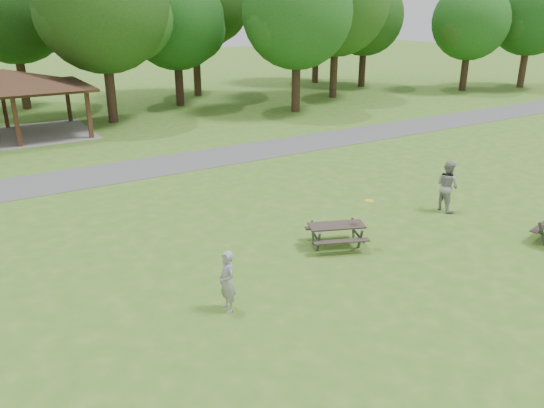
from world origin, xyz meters
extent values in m
plane|color=#406C1F|center=(0.00, 0.00, 0.00)|extent=(160.00, 160.00, 0.00)
cube|color=#4E4E51|center=(0.00, 14.00, 0.01)|extent=(120.00, 3.20, 0.02)
cube|color=#3E2216|center=(-4.00, 21.30, 1.30)|extent=(0.22, 0.22, 2.60)
cube|color=#381E14|center=(-4.00, 26.70, 1.30)|extent=(0.22, 0.22, 2.60)
cube|color=#3D2416|center=(-0.30, 21.30, 1.30)|extent=(0.22, 0.22, 2.60)
cube|color=#331E12|center=(-0.30, 26.70, 1.30)|extent=(0.22, 0.22, 2.60)
cube|color=#301F13|center=(-4.00, 24.00, 2.68)|extent=(8.60, 6.60, 0.16)
pyramid|color=#362015|center=(-4.00, 24.00, 3.26)|extent=(7.01, 7.01, 1.00)
cube|color=gray|center=(-4.00, 24.00, 0.01)|extent=(8.40, 6.40, 0.03)
cylinder|color=black|center=(2.00, 25.00, 2.01)|extent=(0.60, 0.60, 4.02)
sphere|color=#193F12|center=(2.00, 25.00, 7.02)|extent=(8.00, 8.00, 8.00)
sphere|color=#1C4C15|center=(3.80, 25.30, 6.22)|extent=(5.20, 5.20, 5.20)
sphere|color=#194313|center=(0.40, 24.80, 6.42)|extent=(4.80, 4.80, 4.80)
cylinder|color=black|center=(8.00, 28.50, 1.72)|extent=(0.60, 0.60, 3.43)
sphere|color=#144815|center=(8.00, 28.50, 6.05)|extent=(7.00, 7.00, 7.00)
sphere|color=#184A15|center=(9.57, 28.80, 5.36)|extent=(4.55, 4.55, 4.55)
sphere|color=#134313|center=(6.60, 28.30, 5.53)|extent=(4.20, 4.20, 4.20)
cylinder|color=black|center=(14.00, 22.00, 1.89)|extent=(0.60, 0.60, 3.78)
sphere|color=#164B15|center=(14.00, 22.00, 6.55)|extent=(7.40, 7.40, 7.40)
sphere|color=#173F12|center=(15.66, 22.30, 5.81)|extent=(4.81, 4.81, 4.81)
sphere|color=#194E16|center=(12.52, 21.80, 6.00)|extent=(4.44, 4.44, 4.44)
cylinder|color=#312115|center=(20.00, 25.50, 2.10)|extent=(0.60, 0.60, 4.20)
sphere|color=#1D4814|center=(20.00, 25.50, 7.27)|extent=(8.20, 8.20, 8.20)
sphere|color=#1B4513|center=(21.84, 25.80, 6.45)|extent=(5.33, 5.33, 5.33)
sphere|color=#1A4212|center=(18.36, 25.30, 6.66)|extent=(4.92, 4.92, 4.92)
cylinder|color=black|center=(26.00, 29.00, 1.78)|extent=(0.60, 0.60, 3.57)
sphere|color=#174112|center=(26.00, 29.00, 6.12)|extent=(6.80, 6.80, 6.80)
sphere|color=#1F4A15|center=(27.53, 29.30, 5.44)|extent=(4.42, 4.42, 4.42)
sphere|color=#174313|center=(24.64, 28.80, 5.61)|extent=(4.08, 4.08, 4.08)
cylinder|color=black|center=(32.00, 22.50, 1.68)|extent=(0.60, 0.60, 3.36)
sphere|color=#154C15|center=(32.00, 22.50, 5.76)|extent=(6.40, 6.40, 6.40)
sphere|color=#174513|center=(33.44, 22.80, 5.12)|extent=(4.16, 4.16, 4.16)
sphere|color=#1C4513|center=(30.72, 22.30, 5.28)|extent=(3.84, 3.84, 3.84)
cylinder|color=#332216|center=(-2.00, 33.00, 2.06)|extent=(0.60, 0.60, 4.13)
sphere|color=#164213|center=(-2.00, 33.00, 7.13)|extent=(8.00, 8.00, 8.00)
sphere|color=#194D16|center=(-0.20, 33.30, 6.33)|extent=(5.20, 5.20, 5.20)
cylinder|color=#311F15|center=(11.00, 32.00, 2.27)|extent=(0.60, 0.60, 4.55)
sphere|color=#1D4313|center=(12.89, 32.30, 6.86)|extent=(5.46, 5.46, 5.46)
sphere|color=#1B3F12|center=(9.32, 31.80, 7.07)|extent=(5.04, 5.04, 5.04)
cylinder|color=#312116|center=(24.00, 33.50, 2.13)|extent=(0.60, 0.60, 4.27)
sphere|color=#164E16|center=(24.00, 33.50, 7.27)|extent=(8.00, 8.00, 8.00)
sphere|color=#184112|center=(25.80, 33.80, 6.47)|extent=(5.20, 5.20, 5.20)
sphere|color=#1B4012|center=(22.40, 33.30, 6.67)|extent=(4.80, 4.80, 4.80)
cylinder|color=#312016|center=(38.00, 21.00, 1.84)|extent=(0.60, 0.60, 3.67)
sphere|color=#134314|center=(38.00, 21.00, 6.38)|extent=(7.20, 7.20, 7.20)
sphere|color=#134213|center=(39.62, 21.30, 5.66)|extent=(4.68, 4.68, 4.68)
sphere|color=#174213|center=(36.56, 20.80, 5.83)|extent=(4.32, 4.32, 4.32)
cube|color=#2F2622|center=(2.56, 2.75, 0.69)|extent=(1.83, 1.26, 0.05)
cube|color=#302722|center=(2.35, 2.23, 0.41)|extent=(1.67, 0.86, 0.04)
cube|color=black|center=(2.77, 3.28, 0.41)|extent=(1.67, 0.86, 0.04)
cube|color=#414144|center=(1.82, 2.67, 0.35)|extent=(0.19, 0.35, 0.74)
cube|color=#454548|center=(2.08, 3.33, 0.35)|extent=(0.19, 0.35, 0.74)
cube|color=#3B3C3E|center=(1.95, 3.00, 0.37)|extent=(0.57, 1.30, 0.05)
cube|color=#454548|center=(3.03, 2.18, 0.35)|extent=(0.19, 0.35, 0.74)
cube|color=#3A3A3C|center=(3.30, 2.84, 0.35)|extent=(0.19, 0.35, 0.74)
cube|color=#3A3A3D|center=(3.16, 2.51, 0.37)|extent=(0.57, 1.30, 0.05)
cube|color=black|center=(8.66, -0.15, 0.41)|extent=(1.72, 0.62, 0.04)
cube|color=#3A3A3D|center=(8.07, -0.50, 0.35)|extent=(0.13, 0.36, 0.74)
cylinder|color=yellow|center=(3.37, 2.26, 1.49)|extent=(0.35, 0.35, 0.02)
imported|color=#949496|center=(-1.97, 1.22, 0.78)|extent=(0.38, 0.57, 1.56)
imported|color=#98989A|center=(7.87, 3.14, 0.93)|extent=(0.76, 0.95, 1.85)
camera|label=1|loc=(-6.94, -8.93, 6.99)|focal=35.00mm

